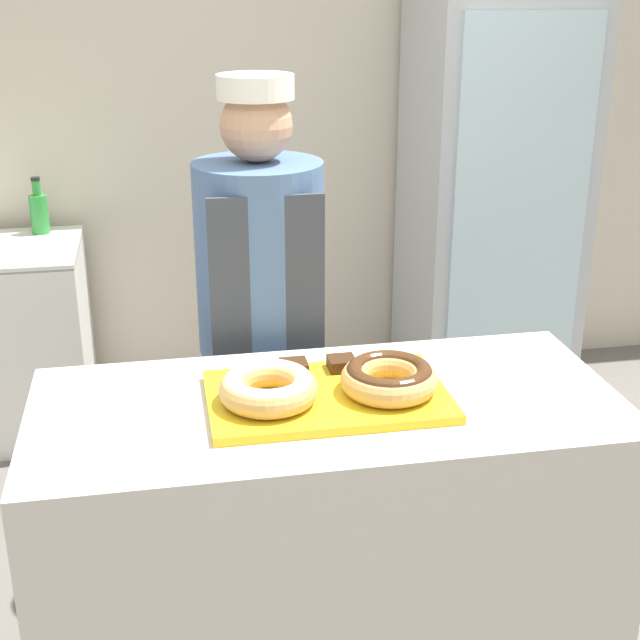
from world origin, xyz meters
The scene contains 10 objects.
wall_back centered at (0.00, 2.13, 1.35)m, with size 8.00×0.06×2.70m.
display_counter centered at (0.00, 0.00, 0.44)m, with size 1.49×0.67×0.89m.
serving_tray centered at (0.00, 0.00, 0.90)m, with size 0.60×0.38×0.02m.
donut_light_glaze centered at (-0.15, -0.03, 0.95)m, with size 0.24×0.24×0.08m.
donut_chocolate_glaze centered at (0.15, -0.03, 0.95)m, with size 0.24×0.24×0.08m.
brownie_back_left centered at (-0.06, 0.13, 0.93)m, with size 0.07×0.07×0.03m.
brownie_back_right centered at (0.06, 0.13, 0.93)m, with size 0.07×0.07×0.03m.
baker_person centered at (-0.09, 0.61, 0.85)m, with size 0.39×0.39×1.63m.
beverage_fridge centered at (1.09, 1.74, 0.96)m, with size 0.71×0.67×1.91m.
bottle_green centered at (-0.89, 1.95, 0.93)m, with size 0.08×0.08×0.25m.
Camera 1 is at (-0.39, -1.97, 1.89)m, focal length 50.00 mm.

